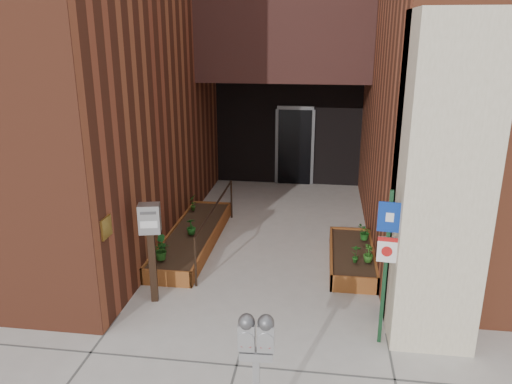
% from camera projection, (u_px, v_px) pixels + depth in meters
% --- Properties ---
extents(ground, '(80.00, 80.00, 0.00)m').
position_uv_depth(ground, '(248.00, 323.00, 7.40)').
color(ground, '#9E9991').
rests_on(ground, ground).
extents(planter_left, '(0.90, 3.60, 0.30)m').
position_uv_depth(planter_left, '(193.00, 238.00, 10.11)').
color(planter_left, brown).
rests_on(planter_left, ground).
extents(planter_right, '(0.80, 2.20, 0.30)m').
position_uv_depth(planter_right, '(352.00, 258.00, 9.23)').
color(planter_right, brown).
rests_on(planter_right, ground).
extents(handrail, '(0.04, 3.34, 0.90)m').
position_uv_depth(handrail, '(216.00, 212.00, 9.81)').
color(handrail, black).
rests_on(handrail, ground).
extents(parking_meter, '(0.35, 0.17, 1.58)m').
position_uv_depth(parking_meter, '(256.00, 347.00, 4.83)').
color(parking_meter, '#A0A0A2').
rests_on(parking_meter, ground).
extents(sign_post, '(0.30, 0.08, 2.22)m').
position_uv_depth(sign_post, '(387.00, 253.00, 6.54)').
color(sign_post, '#13361E').
rests_on(sign_post, ground).
extents(payment_dropbox, '(0.37, 0.31, 1.64)m').
position_uv_depth(payment_dropbox, '(150.00, 232.00, 7.67)').
color(payment_dropbox, black).
rests_on(payment_dropbox, ground).
extents(shrub_left_a, '(0.36, 0.36, 0.36)m').
position_uv_depth(shrub_left_a, '(161.00, 250.00, 8.73)').
color(shrub_left_a, '#1F5217').
rests_on(shrub_left_a, planter_left).
extents(shrub_left_b, '(0.25, 0.25, 0.32)m').
position_uv_depth(shrub_left_b, '(161.00, 243.00, 9.04)').
color(shrub_left_b, '#19571F').
rests_on(shrub_left_b, planter_left).
extents(shrub_left_c, '(0.25, 0.25, 0.33)m').
position_uv_depth(shrub_left_c, '(191.00, 226.00, 9.83)').
color(shrub_left_c, '#185117').
rests_on(shrub_left_c, planter_left).
extents(shrub_left_d, '(0.22, 0.22, 0.37)m').
position_uv_depth(shrub_left_d, '(193.00, 202.00, 11.14)').
color(shrub_left_d, '#295819').
rests_on(shrub_left_d, planter_left).
extents(shrub_right_a, '(0.24, 0.24, 0.32)m').
position_uv_depth(shrub_right_a, '(369.00, 253.00, 8.65)').
color(shrub_right_a, '#275D1A').
rests_on(shrub_right_a, planter_right).
extents(shrub_right_b, '(0.19, 0.19, 0.34)m').
position_uv_depth(shrub_right_b, '(356.00, 254.00, 8.62)').
color(shrub_right_b, '#1A5016').
rests_on(shrub_right_b, planter_right).
extents(shrub_right_c, '(0.36, 0.36, 0.30)m').
position_uv_depth(shrub_right_c, '(365.00, 233.00, 9.56)').
color(shrub_right_c, '#1B5E1B').
rests_on(shrub_right_c, planter_right).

